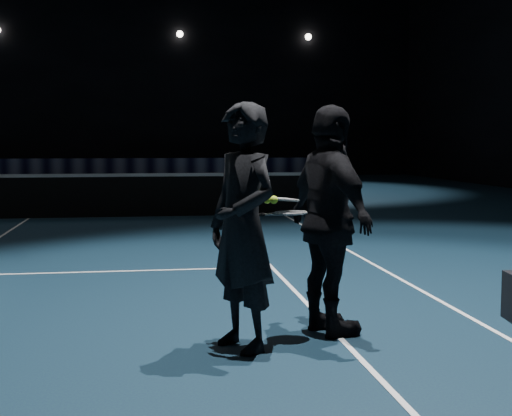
{
  "coord_description": "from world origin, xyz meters",
  "views": [
    {
      "loc": [
        2.55,
        -15.43,
        1.65
      ],
      "look_at": [
        3.4,
        -9.79,
        1.11
      ],
      "focal_mm": 50.0,
      "sensor_mm": 36.0,
      "label": 1
    }
  ],
  "objects_px": {
    "racket_lower": "(291,213)",
    "racket_upper": "(283,199)",
    "player_b": "(330,221)",
    "tennis_balls": "(270,198)",
    "player_a": "(243,227)"
  },
  "relations": [
    {
      "from": "racket_lower",
      "to": "racket_upper",
      "type": "bearing_deg",
      "value": 141.34
    },
    {
      "from": "racket_upper",
      "to": "player_b",
      "type": "bearing_deg",
      "value": -9.08
    },
    {
      "from": "racket_lower",
      "to": "tennis_balls",
      "type": "xyz_separation_m",
      "value": [
        -0.18,
        -0.07,
        0.13
      ]
    },
    {
      "from": "racket_lower",
      "to": "tennis_balls",
      "type": "bearing_deg",
      "value": 178.53
    },
    {
      "from": "player_a",
      "to": "player_b",
      "type": "distance_m",
      "value": 0.85
    },
    {
      "from": "player_b",
      "to": "tennis_balls",
      "type": "xyz_separation_m",
      "value": [
        -0.55,
        -0.22,
        0.22
      ]
    },
    {
      "from": "player_a",
      "to": "racket_upper",
      "type": "bearing_deg",
      "value": 88.43
    },
    {
      "from": "racket_lower",
      "to": "racket_upper",
      "type": "distance_m",
      "value": 0.13
    },
    {
      "from": "racket_lower",
      "to": "tennis_balls",
      "type": "distance_m",
      "value": 0.24
    },
    {
      "from": "player_a",
      "to": "player_b",
      "type": "relative_size",
      "value": 1.0
    },
    {
      "from": "player_b",
      "to": "racket_upper",
      "type": "distance_m",
      "value": 0.49
    },
    {
      "from": "player_b",
      "to": "racket_upper",
      "type": "bearing_deg",
      "value": 90.21
    },
    {
      "from": "racket_lower",
      "to": "racket_upper",
      "type": "height_order",
      "value": "racket_upper"
    },
    {
      "from": "player_b",
      "to": "racket_upper",
      "type": "height_order",
      "value": "player_b"
    },
    {
      "from": "racket_lower",
      "to": "player_a",
      "type": "bearing_deg",
      "value": -180.0
    }
  ]
}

